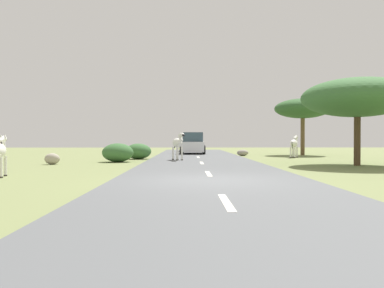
% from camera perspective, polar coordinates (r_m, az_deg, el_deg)
% --- Properties ---
extents(ground_plane, '(90.00, 90.00, 0.00)m').
position_cam_1_polar(ground_plane, '(11.36, 2.66, -5.60)').
color(ground_plane, olive).
extents(road, '(6.00, 64.00, 0.05)m').
position_cam_1_polar(road, '(11.36, 3.04, -5.47)').
color(road, '#56595B').
rests_on(road, ground_plane).
extents(lane_markings, '(0.16, 56.00, 0.01)m').
position_cam_1_polar(lane_markings, '(10.37, 3.40, -5.92)').
color(lane_markings, silver).
rests_on(lane_markings, road).
extents(zebra_0, '(0.87, 1.64, 1.62)m').
position_cam_1_polar(zebra_0, '(21.86, -2.10, 0.12)').
color(zebra_0, silver).
rests_on(zebra_0, road).
extents(zebra_1, '(0.62, 1.50, 1.43)m').
position_cam_1_polar(zebra_1, '(14.20, -26.69, -0.95)').
color(zebra_1, silver).
rests_on(zebra_1, ground_plane).
extents(zebra_2, '(1.01, 1.55, 1.58)m').
position_cam_1_polar(zebra_2, '(26.62, 14.95, 0.05)').
color(zebra_2, silver).
rests_on(zebra_2, ground_plane).
extents(car_0, '(2.03, 4.35, 1.74)m').
position_cam_1_polar(car_0, '(38.29, -0.24, 0.14)').
color(car_0, white).
rests_on(car_0, road).
extents(car_1, '(2.11, 4.38, 1.74)m').
position_cam_1_polar(car_1, '(31.49, 0.12, 0.01)').
color(car_1, silver).
rests_on(car_1, road).
extents(tree_0, '(4.31, 4.31, 4.37)m').
position_cam_1_polar(tree_0, '(30.91, 16.13, 5.05)').
color(tree_0, brown).
rests_on(tree_0, ground_plane).
extents(tree_1, '(5.18, 5.18, 4.10)m').
position_cam_1_polar(tree_1, '(19.74, 23.37, 6.31)').
color(tree_1, '#4C3823').
rests_on(tree_1, ground_plane).
extents(bush_0, '(1.70, 1.53, 1.02)m').
position_cam_1_polar(bush_0, '(21.27, -10.97, -1.27)').
color(bush_0, '#386633').
rests_on(bush_0, ground_plane).
extents(bush_1, '(1.62, 1.46, 0.97)m').
position_cam_1_polar(bush_1, '(24.16, -7.99, -1.08)').
color(bush_1, '#386633').
rests_on(bush_1, ground_plane).
extents(rock_0, '(0.74, 0.53, 0.55)m').
position_cam_1_polar(rock_0, '(20.10, -20.07, -2.09)').
color(rock_0, '#A89E8C').
rests_on(rock_0, ground_plane).
extents(rock_1, '(0.84, 0.63, 0.46)m').
position_cam_1_polar(rock_1, '(28.73, 7.54, -1.30)').
color(rock_1, gray).
rests_on(rock_1, ground_plane).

